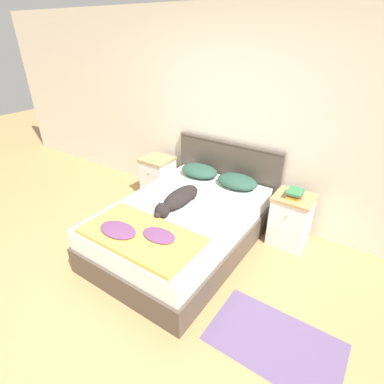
{
  "coord_description": "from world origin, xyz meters",
  "views": [
    {
      "loc": [
        1.75,
        -1.25,
        2.25
      ],
      "look_at": [
        0.07,
        1.22,
        0.63
      ],
      "focal_mm": 28.0,
      "sensor_mm": 36.0,
      "label": 1
    }
  ],
  "objects_px": {
    "bed": "(182,227)",
    "nightstand_right": "(290,220)",
    "pillow_left": "(199,171)",
    "pillow_right": "(237,181)",
    "dog": "(178,199)",
    "book_stack": "(295,193)",
    "nightstand_left": "(158,178)"
  },
  "relations": [
    {
      "from": "bed",
      "to": "nightstand_right",
      "type": "height_order",
      "value": "nightstand_right"
    },
    {
      "from": "pillow_left",
      "to": "bed",
      "type": "bearing_deg",
      "value": -70.41
    },
    {
      "from": "pillow_left",
      "to": "nightstand_right",
      "type": "bearing_deg",
      "value": -0.86
    },
    {
      "from": "pillow_right",
      "to": "dog",
      "type": "distance_m",
      "value": 0.85
    },
    {
      "from": "pillow_right",
      "to": "book_stack",
      "type": "height_order",
      "value": "book_stack"
    },
    {
      "from": "bed",
      "to": "nightstand_right",
      "type": "bearing_deg",
      "value": 37.63
    },
    {
      "from": "pillow_left",
      "to": "pillow_right",
      "type": "xyz_separation_m",
      "value": [
        0.56,
        0.0,
        0.0
      ]
    },
    {
      "from": "dog",
      "to": "book_stack",
      "type": "xyz_separation_m",
      "value": [
        1.05,
        0.76,
        0.05
      ]
    },
    {
      "from": "nightstand_left",
      "to": "nightstand_right",
      "type": "relative_size",
      "value": 1.0
    },
    {
      "from": "dog",
      "to": "pillow_left",
      "type": "bearing_deg",
      "value": 106.22
    },
    {
      "from": "nightstand_left",
      "to": "book_stack",
      "type": "relative_size",
      "value": 2.74
    },
    {
      "from": "dog",
      "to": "book_stack",
      "type": "distance_m",
      "value": 1.29
    },
    {
      "from": "nightstand_right",
      "to": "pillow_left",
      "type": "bearing_deg",
      "value": 179.14
    },
    {
      "from": "bed",
      "to": "nightstand_left",
      "type": "bearing_deg",
      "value": 142.37
    },
    {
      "from": "pillow_left",
      "to": "pillow_right",
      "type": "height_order",
      "value": "same"
    },
    {
      "from": "pillow_right",
      "to": "dog",
      "type": "relative_size",
      "value": 0.65
    },
    {
      "from": "pillow_right",
      "to": "book_stack",
      "type": "distance_m",
      "value": 0.72
    },
    {
      "from": "nightstand_left",
      "to": "book_stack",
      "type": "xyz_separation_m",
      "value": [
        1.99,
        -0.01,
        0.35
      ]
    },
    {
      "from": "nightstand_left",
      "to": "pillow_left",
      "type": "relative_size",
      "value": 1.21
    },
    {
      "from": "nightstand_left",
      "to": "dog",
      "type": "relative_size",
      "value": 0.78
    },
    {
      "from": "nightstand_left",
      "to": "nightstand_right",
      "type": "bearing_deg",
      "value": 0.0
    },
    {
      "from": "nightstand_right",
      "to": "dog",
      "type": "relative_size",
      "value": 0.78
    },
    {
      "from": "pillow_right",
      "to": "bed",
      "type": "bearing_deg",
      "value": -109.59
    },
    {
      "from": "pillow_left",
      "to": "dog",
      "type": "bearing_deg",
      "value": -73.78
    },
    {
      "from": "pillow_right",
      "to": "book_stack",
      "type": "bearing_deg",
      "value": -2.55
    },
    {
      "from": "bed",
      "to": "dog",
      "type": "xyz_separation_m",
      "value": [
        -0.05,
        0.0,
        0.35
      ]
    },
    {
      "from": "bed",
      "to": "pillow_left",
      "type": "relative_size",
      "value": 3.92
    },
    {
      "from": "bed",
      "to": "pillow_right",
      "type": "xyz_separation_m",
      "value": [
        0.28,
        0.79,
        0.34
      ]
    },
    {
      "from": "nightstand_left",
      "to": "pillow_right",
      "type": "xyz_separation_m",
      "value": [
        1.28,
        0.02,
        0.29
      ]
    },
    {
      "from": "nightstand_right",
      "to": "pillow_right",
      "type": "relative_size",
      "value": 1.21
    },
    {
      "from": "nightstand_left",
      "to": "dog",
      "type": "distance_m",
      "value": 1.26
    },
    {
      "from": "pillow_right",
      "to": "dog",
      "type": "xyz_separation_m",
      "value": [
        -0.33,
        -0.79,
        0.01
      ]
    }
  ]
}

